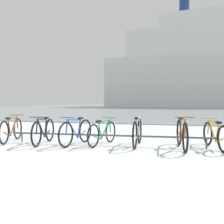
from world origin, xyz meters
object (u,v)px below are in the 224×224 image
Objects in this scene: ferry_ship at (217,68)px; bicycle_4 at (137,132)px; bicycle_2 at (76,132)px; bicycle_6 at (215,135)px; bicycle_1 at (44,131)px; bicycle_5 at (182,134)px; bicycle_3 at (103,133)px; bicycle_0 at (11,130)px.

bicycle_4 is at bearing -98.61° from ferry_ship.
bicycle_2 is 1.03× the size of bicycle_6.
bicycle_1 is 54.73m from ferry_ship.
bicycle_1 is 0.99× the size of bicycle_4.
bicycle_1 is 0.03× the size of ferry_ship.
bicycle_2 is at bearing -176.97° from bicycle_5.
bicycle_2 is at bearing 6.45° from bicycle_1.
bicycle_1 reaches higher than bicycle_2.
bicycle_1 is 4.67m from bicycle_6.
bicycle_3 is at bearing 178.62° from bicycle_5.
bicycle_6 is (5.80, 0.44, -0.02)m from bicycle_0.
bicycle_2 reaches higher than bicycle_6.
bicycle_4 is 1.05× the size of bicycle_6.
bicycle_2 reaches higher than bicycle_0.
bicycle_5 reaches higher than bicycle_3.
bicycle_0 is 0.03× the size of ferry_ship.
bicycle_0 reaches higher than bicycle_6.
bicycle_6 is at bearing -96.50° from ferry_ship.
bicycle_3 is (1.67, 0.31, -0.02)m from bicycle_1.
ferry_ship is at bearing 79.67° from bicycle_2.
ferry_ship is at bearing 77.46° from bicycle_0.
bicycle_0 is at bearing -102.54° from ferry_ship.
bicycle_1 is (1.16, -0.12, 0.00)m from bicycle_0.
bicycle_6 is at bearing 6.88° from bicycle_1.
ferry_ship is at bearing 82.66° from bicycle_5.
bicycle_3 is 2.14m from bicycle_5.
bicycle_2 is 0.95× the size of bicycle_5.
bicycle_3 is at bearing -99.62° from ferry_ship.
bicycle_2 is 3.70m from bicycle_6.
bicycle_5 is 0.87m from bicycle_6.
bicycle_1 is 3.83m from bicycle_5.
bicycle_3 is (2.83, 0.20, -0.02)m from bicycle_0.
bicycle_4 is 0.03× the size of ferry_ship.
bicycle_0 is at bearing -176.04° from bicycle_3.
bicycle_2 is 2.86m from bicycle_5.
bicycle_1 is 0.95× the size of bicycle_5.
bicycle_4 reaches higher than bicycle_3.
ferry_ship is at bearing 78.69° from bicycle_1.
bicycle_6 is at bearing 6.99° from bicycle_2.
bicycle_0 is 2.12m from bicycle_2.
bicycle_2 is 54.44m from ferry_ship.
bicycle_1 is at bearing -101.31° from ferry_ship.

